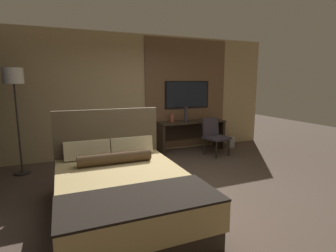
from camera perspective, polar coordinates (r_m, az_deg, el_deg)
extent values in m
plane|color=#4C3D33|center=(4.19, 2.82, -14.50)|extent=(16.00, 16.00, 0.00)
cube|color=tan|center=(6.28, -7.35, 6.70)|extent=(7.20, 0.06, 2.80)
cube|color=brown|center=(6.72, 4.07, 6.94)|extent=(2.20, 0.03, 2.70)
cube|color=#33281E|center=(3.54, -9.24, -17.41)|extent=(1.56, 2.11, 0.22)
cube|color=tan|center=(3.42, -9.36, -13.35)|extent=(1.61, 2.17, 0.32)
cube|color=black|center=(2.73, -5.92, -15.48)|extent=(1.63, 0.76, 0.02)
cube|color=brown|center=(4.39, -12.85, -4.74)|extent=(1.64, 0.08, 1.28)
cube|color=beige|center=(4.21, -17.19, -4.95)|extent=(0.68, 0.23, 0.31)
cube|color=beige|center=(4.32, -8.03, -4.24)|extent=(0.68, 0.23, 0.31)
cylinder|color=#4C3823|center=(3.87, -11.43, -6.82)|extent=(1.05, 0.17, 0.17)
cube|color=#2D2319|center=(6.53, 5.12, 0.92)|extent=(1.70, 0.52, 0.03)
cube|color=#2D2319|center=(6.27, -1.61, -2.88)|extent=(0.06, 0.47, 0.71)
cube|color=#2D2319|center=(7.01, 11.04, -1.71)|extent=(0.06, 0.47, 0.71)
cube|color=#2D2319|center=(6.80, 4.14, -1.31)|extent=(1.58, 0.02, 0.35)
cube|color=black|center=(6.69, 4.19, 6.83)|extent=(1.21, 0.04, 0.68)
cube|color=black|center=(6.68, 4.27, 6.82)|extent=(1.13, 0.01, 0.62)
cube|color=#38333D|center=(6.21, 10.57, -2.55)|extent=(0.61, 0.59, 0.05)
cube|color=#38333D|center=(6.32, 9.25, -0.14)|extent=(0.48, 0.21, 0.42)
cylinder|color=black|center=(5.99, 10.48, -5.18)|extent=(0.04, 0.04, 0.39)
cylinder|color=black|center=(6.28, 13.08, -4.58)|extent=(0.04, 0.04, 0.39)
cylinder|color=black|center=(6.26, 7.93, -4.48)|extent=(0.04, 0.04, 0.39)
cylinder|color=black|center=(6.54, 10.53, -3.94)|extent=(0.04, 0.04, 0.39)
cylinder|color=#282623|center=(5.71, -29.09, -8.92)|extent=(0.28, 0.28, 0.03)
cylinder|color=#332D28|center=(5.51, -29.80, -0.57)|extent=(0.03, 0.03, 1.71)
cylinder|color=silver|center=(5.45, -30.64, 9.39)|extent=(0.34, 0.34, 0.28)
cylinder|color=#333338|center=(6.40, 3.90, 2.56)|extent=(0.08, 0.08, 0.37)
cylinder|color=#B2563D|center=(6.43, 0.89, 1.78)|extent=(0.09, 0.09, 0.18)
cube|color=maroon|center=(6.81, 9.34, 1.45)|extent=(0.22, 0.16, 0.03)
cylinder|color=gray|center=(7.12, 13.44, -3.39)|extent=(0.22, 0.22, 0.28)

